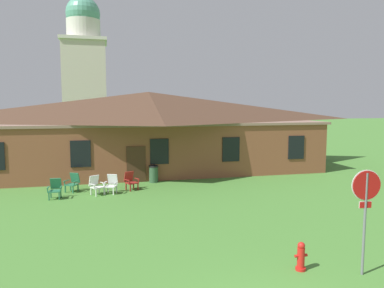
{
  "coord_description": "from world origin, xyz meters",
  "views": [
    {
      "loc": [
        -3.13,
        -5.7,
        4.48
      ],
      "look_at": [
        0.46,
        9.2,
        2.83
      ],
      "focal_mm": 34.26,
      "sensor_mm": 36.0,
      "label": 1
    }
  ],
  "objects_px": {
    "lawn_chair_middle": "(111,184)",
    "trash_bin": "(154,174)",
    "lawn_chair_left_end": "(96,185)",
    "lawn_chair_near_door": "(73,182)",
    "stop_sign": "(366,201)",
    "lawn_chair_by_porch": "(55,188)",
    "lawn_chair_right_end": "(131,180)",
    "fire_hydrant": "(301,257)"
  },
  "relations": [
    {
      "from": "stop_sign",
      "to": "trash_bin",
      "type": "xyz_separation_m",
      "value": [
        -3.82,
        12.89,
        -1.5
      ]
    },
    {
      "from": "lawn_chair_near_door",
      "to": "lawn_chair_right_end",
      "type": "height_order",
      "value": "same"
    },
    {
      "from": "stop_sign",
      "to": "lawn_chair_near_door",
      "type": "relative_size",
      "value": 2.94
    },
    {
      "from": "stop_sign",
      "to": "lawn_chair_by_porch",
      "type": "xyz_separation_m",
      "value": [
        -8.91,
        10.33,
        -1.5
      ]
    },
    {
      "from": "stop_sign",
      "to": "fire_hydrant",
      "type": "xyz_separation_m",
      "value": [
        -1.45,
        0.61,
        -1.62
      ]
    },
    {
      "from": "lawn_chair_by_porch",
      "to": "trash_bin",
      "type": "relative_size",
      "value": 0.98
    },
    {
      "from": "trash_bin",
      "to": "lawn_chair_right_end",
      "type": "bearing_deg",
      "value": -132.09
    },
    {
      "from": "lawn_chair_right_end",
      "to": "fire_hydrant",
      "type": "height_order",
      "value": "lawn_chair_right_end"
    },
    {
      "from": "lawn_chair_left_end",
      "to": "lawn_chair_middle",
      "type": "height_order",
      "value": "same"
    },
    {
      "from": "lawn_chair_near_door",
      "to": "lawn_chair_left_end",
      "type": "relative_size",
      "value": 1.0
    },
    {
      "from": "lawn_chair_by_porch",
      "to": "lawn_chair_middle",
      "type": "relative_size",
      "value": 1.0
    },
    {
      "from": "stop_sign",
      "to": "lawn_chair_middle",
      "type": "xyz_separation_m",
      "value": [
        -6.26,
        10.76,
        -1.5
      ]
    },
    {
      "from": "lawn_chair_left_end",
      "to": "lawn_chair_near_door",
      "type": "bearing_deg",
      "value": 140.78
    },
    {
      "from": "lawn_chair_by_porch",
      "to": "lawn_chair_left_end",
      "type": "xyz_separation_m",
      "value": [
        1.89,
        0.32,
        0.0
      ]
    },
    {
      "from": "stop_sign",
      "to": "lawn_chair_middle",
      "type": "relative_size",
      "value": 2.94
    },
    {
      "from": "lawn_chair_near_door",
      "to": "trash_bin",
      "type": "bearing_deg",
      "value": 16.32
    },
    {
      "from": "lawn_chair_left_end",
      "to": "fire_hydrant",
      "type": "xyz_separation_m",
      "value": [
        5.56,
        -10.03,
        -0.12
      ]
    },
    {
      "from": "fire_hydrant",
      "to": "stop_sign",
      "type": "bearing_deg",
      "value": -22.84
    },
    {
      "from": "lawn_chair_middle",
      "to": "trash_bin",
      "type": "distance_m",
      "value": 3.24
    },
    {
      "from": "stop_sign",
      "to": "lawn_chair_by_porch",
      "type": "relative_size",
      "value": 2.94
    },
    {
      "from": "lawn_chair_by_porch",
      "to": "lawn_chair_middle",
      "type": "xyz_separation_m",
      "value": [
        2.64,
        0.43,
        0.0
      ]
    },
    {
      "from": "lawn_chair_near_door",
      "to": "lawn_chair_left_end",
      "type": "height_order",
      "value": "same"
    },
    {
      "from": "lawn_chair_middle",
      "to": "stop_sign",
      "type": "bearing_deg",
      "value": -59.79
    },
    {
      "from": "lawn_chair_by_porch",
      "to": "lawn_chair_right_end",
      "type": "bearing_deg",
      "value": 14.94
    },
    {
      "from": "lawn_chair_middle",
      "to": "lawn_chair_right_end",
      "type": "height_order",
      "value": "same"
    },
    {
      "from": "lawn_chair_near_door",
      "to": "lawn_chair_left_end",
      "type": "distance_m",
      "value": 1.52
    },
    {
      "from": "stop_sign",
      "to": "fire_hydrant",
      "type": "distance_m",
      "value": 2.26
    },
    {
      "from": "lawn_chair_middle",
      "to": "trash_bin",
      "type": "height_order",
      "value": "trash_bin"
    },
    {
      "from": "lawn_chair_middle",
      "to": "fire_hydrant",
      "type": "relative_size",
      "value": 1.21
    },
    {
      "from": "lawn_chair_near_door",
      "to": "trash_bin",
      "type": "distance_m",
      "value": 4.55
    },
    {
      "from": "stop_sign",
      "to": "lawn_chair_middle",
      "type": "distance_m",
      "value": 12.54
    },
    {
      "from": "lawn_chair_near_door",
      "to": "lawn_chair_by_porch",
      "type": "bearing_deg",
      "value": -119.11
    },
    {
      "from": "stop_sign",
      "to": "lawn_chair_right_end",
      "type": "xyz_separation_m",
      "value": [
        -5.25,
        11.3,
        -1.5
      ]
    },
    {
      "from": "lawn_chair_by_porch",
      "to": "trash_bin",
      "type": "xyz_separation_m",
      "value": [
        5.08,
        2.56,
        -0.0
      ]
    },
    {
      "from": "lawn_chair_left_end",
      "to": "trash_bin",
      "type": "distance_m",
      "value": 3.9
    },
    {
      "from": "lawn_chair_by_porch",
      "to": "lawn_chair_near_door",
      "type": "bearing_deg",
      "value": 60.89
    },
    {
      "from": "lawn_chair_near_door",
      "to": "stop_sign",
      "type": "bearing_deg",
      "value": -54.78
    },
    {
      "from": "lawn_chair_by_porch",
      "to": "lawn_chair_middle",
      "type": "distance_m",
      "value": 2.68
    },
    {
      "from": "lawn_chair_near_door",
      "to": "fire_hydrant",
      "type": "distance_m",
      "value": 12.9
    },
    {
      "from": "lawn_chair_by_porch",
      "to": "trash_bin",
      "type": "bearing_deg",
      "value": 26.71
    },
    {
      "from": "lawn_chair_by_porch",
      "to": "fire_hydrant",
      "type": "bearing_deg",
      "value": -52.51
    },
    {
      "from": "lawn_chair_right_end",
      "to": "lawn_chair_middle",
      "type": "bearing_deg",
      "value": -151.46
    }
  ]
}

